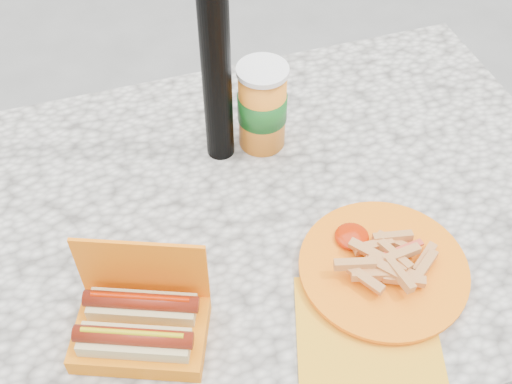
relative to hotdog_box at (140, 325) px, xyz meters
name	(u,v)px	position (x,y,z in m)	size (l,w,h in m)	color
picnic_table	(247,252)	(0.21, 0.18, -0.14)	(1.20, 0.80, 0.75)	beige
hotdog_box	(140,325)	(0.00, 0.00, 0.00)	(0.22, 0.18, 0.15)	orange
fries_plate	(382,272)	(0.37, -0.01, -0.02)	(0.33, 0.36, 0.05)	orange
soda_cup	(262,107)	(0.29, 0.34, 0.05)	(0.09, 0.09, 0.17)	orange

